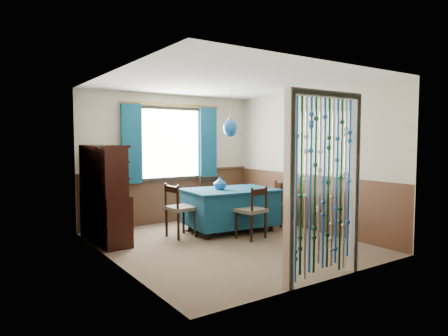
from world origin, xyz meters
TOP-DOWN VIEW (x-y plane):
  - floor at (0.00, 0.00)m, footprint 4.00×4.00m
  - ceiling at (0.00, 0.00)m, footprint 4.00×4.00m
  - wall_back at (0.00, 2.00)m, footprint 3.60×0.00m
  - wall_front at (0.00, -2.00)m, footprint 3.60×0.00m
  - wall_left at (-1.80, 0.00)m, footprint 0.00×4.00m
  - wall_right at (1.80, 0.00)m, footprint 0.00×4.00m
  - wainscot_back at (0.00, 1.99)m, footprint 3.60×0.00m
  - wainscot_front at (0.00, -1.99)m, footprint 3.60×0.00m
  - wainscot_left at (-1.79, 0.00)m, footprint 0.00×4.00m
  - wainscot_right at (1.79, 0.00)m, footprint 0.00×4.00m
  - window at (0.00, 1.95)m, footprint 1.32×0.12m
  - doorway at (0.00, -1.94)m, footprint 1.16×0.12m
  - dining_table at (0.54, 0.70)m, footprint 1.66×1.24m
  - chair_near at (0.50, 0.02)m, footprint 0.50×0.48m
  - chair_far at (0.61, 1.37)m, footprint 0.50×0.48m
  - chair_left at (-0.43, 0.80)m, footprint 0.46×0.48m
  - chair_right at (1.41, 0.59)m, footprint 0.53×0.54m
  - sideboard at (-1.58, 1.14)m, footprint 0.49×1.21m
  - pendant_lamp at (0.54, 0.70)m, footprint 0.25×0.25m
  - vase_table at (0.34, 0.74)m, footprint 0.25×0.25m
  - bowl_shelf at (-1.52, 0.87)m, footprint 0.27×0.27m
  - vase_sideboard at (-1.52, 1.35)m, footprint 0.25×0.25m

SIDE VIEW (x-z plane):
  - floor at x=0.00m, z-range 0.00..0.00m
  - dining_table at x=0.54m, z-range 0.06..0.81m
  - chair_right at x=1.41m, z-range 0.03..0.87m
  - chair_near at x=0.50m, z-range 0.03..0.90m
  - chair_left at x=-0.43m, z-range 0.03..0.93m
  - chair_far at x=0.61m, z-range 0.03..0.96m
  - wainscot_back at x=0.00m, z-range -1.30..2.30m
  - wainscot_front at x=0.00m, z-range -1.30..2.30m
  - wainscot_left at x=-1.79m, z-range -1.50..2.50m
  - wainscot_right at x=1.79m, z-range -1.50..2.50m
  - sideboard at x=-1.58m, z-range -0.22..1.32m
  - vase_table at x=0.34m, z-range 0.75..0.97m
  - vase_sideboard at x=-1.52m, z-range 0.77..0.98m
  - doorway at x=0.00m, z-range -0.04..2.14m
  - bowl_shelf at x=-1.52m, z-range 1.06..1.11m
  - wall_back at x=0.00m, z-range -0.55..3.05m
  - wall_front at x=0.00m, z-range -0.55..3.05m
  - wall_left at x=-1.80m, z-range -0.75..3.25m
  - wall_right at x=1.80m, z-range -0.75..3.25m
  - window at x=0.00m, z-range 0.84..2.26m
  - pendant_lamp at x=0.54m, z-range 1.43..2.25m
  - ceiling at x=0.00m, z-range 2.50..2.50m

